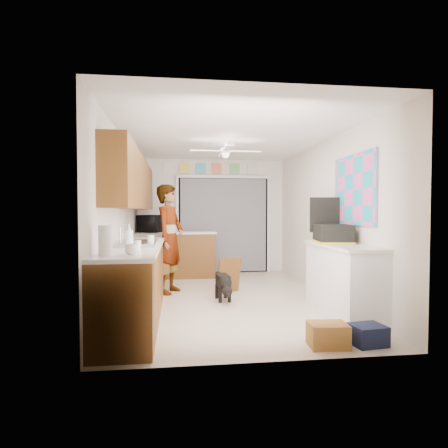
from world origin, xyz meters
name	(u,v)px	position (x,y,z in m)	size (l,w,h in m)	color
floor	(227,298)	(0.00, 0.00, 0.00)	(5.00, 5.00, 0.00)	beige
ceiling	(227,138)	(0.00, 0.00, 2.50)	(5.00, 5.00, 0.00)	white
wall_back	(212,216)	(0.00, 2.50, 1.25)	(3.20, 3.20, 0.00)	silver
wall_front	(265,224)	(0.00, -2.50, 1.25)	(3.20, 3.20, 0.00)	silver
wall_left	(122,219)	(-1.60, 0.00, 1.25)	(5.00, 5.00, 0.00)	silver
wall_right	(326,218)	(1.60, 0.00, 1.25)	(5.00, 5.00, 0.00)	silver
left_base_cabinets	(142,271)	(-1.30, 0.00, 0.45)	(0.60, 4.80, 0.90)	brown
left_countertop	(143,240)	(-1.29, 0.00, 0.92)	(0.62, 4.80, 0.04)	white
upper_cabinets	(134,183)	(-1.44, 0.20, 1.80)	(0.32, 4.00, 0.80)	brown
sink_basin	(136,244)	(-1.29, -1.00, 0.95)	(0.50, 0.76, 0.06)	silver
faucet	(120,236)	(-1.48, -1.00, 1.05)	(0.03, 0.03, 0.22)	silver
peninsula_base	(190,255)	(-0.50, 2.00, 0.45)	(1.00, 0.60, 0.90)	brown
peninsula_top	(190,233)	(-0.50, 2.00, 0.92)	(1.04, 0.64, 0.04)	white
back_opening_recess	(223,225)	(0.25, 2.47, 1.05)	(2.00, 0.06, 2.10)	black
curtain_panel	(224,225)	(0.25, 2.43, 1.05)	(1.90, 0.03, 2.05)	gray
door_trim_left	(177,225)	(-0.77, 2.44, 1.05)	(0.06, 0.04, 2.10)	white
door_trim_right	(269,225)	(1.27, 2.44, 1.05)	(0.06, 0.04, 2.10)	white
door_trim_head	(224,177)	(0.25, 2.44, 2.12)	(2.10, 0.04, 0.06)	white
header_frame_0	(185,168)	(-0.60, 2.47, 2.30)	(0.22, 0.02, 0.22)	#E5D64C
header_frame_1	(201,168)	(-0.25, 2.47, 2.30)	(0.22, 0.02, 0.22)	#52B1DB
header_frame_2	(217,169)	(0.10, 2.47, 2.30)	(0.22, 0.02, 0.22)	#DF7953
header_frame_3	(235,169)	(0.50, 2.47, 2.30)	(0.22, 0.02, 0.22)	#6CBE6C
header_frame_4	(252,169)	(0.90, 2.47, 2.30)	(0.22, 0.02, 0.22)	silver
route66_sign	(169,168)	(-0.95, 2.47, 2.30)	(0.22, 0.02, 0.26)	silver
right_counter_base	(343,282)	(1.35, -1.20, 0.45)	(0.50, 1.40, 0.90)	white
right_counter_top	(343,246)	(1.34, -1.20, 0.92)	(0.54, 1.44, 0.04)	white
abstract_painting	(354,190)	(1.58, -1.00, 1.65)	(0.03, 1.15, 0.95)	#EA56AD
ceiling_fan	(226,151)	(0.00, 0.20, 2.32)	(1.14, 1.14, 0.24)	white
microwave	(153,224)	(-1.26, 1.90, 1.11)	(0.62, 0.42, 0.34)	black
soap_bottle	(129,236)	(-1.34, -1.23, 1.08)	(0.10, 0.10, 0.27)	silver
cup	(131,249)	(-1.22, -2.05, 0.99)	(0.13, 0.13, 0.11)	white
jar_a	(151,240)	(-1.11, -0.98, 1.00)	(0.09, 0.09, 0.12)	silver
jar_b	(137,246)	(-1.19, -1.75, 1.00)	(0.08, 0.08, 0.12)	silver
paper_towel_roll	(105,240)	(-1.46, -2.07, 1.09)	(0.13, 0.13, 0.29)	white
suitcase	(333,233)	(1.32, -0.93, 1.06)	(0.42, 0.57, 0.24)	black
suitcase_rim	(333,242)	(1.32, -0.93, 0.95)	(0.44, 0.58, 0.02)	yellow
suitcase_lid	(325,215)	(1.32, -0.64, 1.31)	(0.42, 0.03, 0.50)	black
cardboard_box	(328,335)	(0.72, -2.20, 0.12)	(0.38, 0.29, 0.24)	olive
navy_crate	(368,335)	(1.15, -2.20, 0.10)	(0.33, 0.28, 0.20)	#161D37
cabinet_door_panel	(229,275)	(0.08, 0.39, 0.29)	(0.39, 0.03, 0.59)	brown
man	(170,239)	(-0.90, 0.51, 0.90)	(0.66, 0.43, 1.81)	white
dog	(223,286)	(-0.08, -0.13, 0.22)	(0.24, 0.56, 0.44)	black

